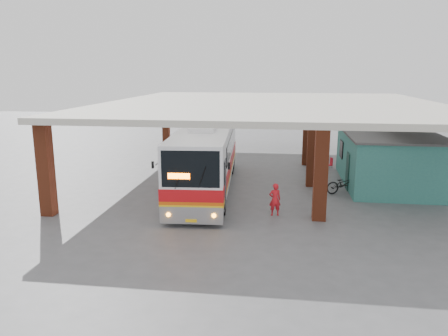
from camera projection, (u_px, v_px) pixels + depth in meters
name	position (u px, v px, depth m)	size (l,w,h in m)	color
ground	(257.00, 198.00, 23.17)	(90.00, 90.00, 0.00)	#515154
brick_columns	(285.00, 143.00, 27.34)	(20.10, 21.60, 4.35)	maroon
canopy_roof	(272.00, 104.00, 28.40)	(21.00, 23.00, 0.30)	beige
shop_building	(388.00, 158.00, 25.71)	(5.20, 8.20, 3.11)	#2D726E
coach_bus	(207.00, 157.00, 24.57)	(3.65, 13.26, 3.82)	white
motorcycle	(344.00, 184.00, 23.98)	(0.73, 2.09, 1.10)	black
pedestrian	(275.00, 199.00, 20.28)	(0.56, 0.37, 1.54)	red
red_chair	(330.00, 163.00, 30.33)	(0.49, 0.49, 0.73)	red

